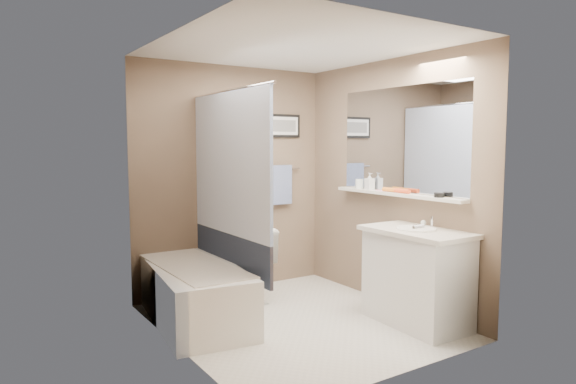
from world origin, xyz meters
TOP-DOWN VIEW (x-y plane):
  - ground at (0.00, 0.00)m, footprint 2.50×2.50m
  - ceiling at (0.00, 0.00)m, footprint 2.20×2.50m
  - wall_back at (0.00, 1.23)m, footprint 2.20×0.04m
  - wall_front at (0.00, -1.23)m, footprint 2.20×0.04m
  - wall_left at (-1.08, 0.00)m, footprint 0.04×2.50m
  - wall_right at (1.08, 0.00)m, footprint 0.04×2.50m
  - tile_surround at (-1.09, 0.50)m, footprint 0.02×1.55m
  - curtain_rod at (-0.40, 0.50)m, footprint 0.02×1.55m
  - curtain_upper at (-0.40, 0.50)m, footprint 0.03×1.45m
  - curtain_lower at (-0.40, 0.50)m, footprint 0.03×1.45m
  - mirror at (1.09, -0.15)m, footprint 0.02×1.60m
  - shelf at (1.04, -0.15)m, footprint 0.12×1.60m
  - towel_bar at (0.55, 1.22)m, footprint 0.60×0.02m
  - towel at (0.55, 1.20)m, footprint 0.34×0.05m
  - art_frame at (0.55, 1.23)m, footprint 0.62×0.02m
  - art_mat at (0.55, 1.22)m, footprint 0.56×0.00m
  - art_image at (0.55, 1.22)m, footprint 0.50×0.00m
  - door at (0.55, -1.24)m, footprint 0.80×0.02m
  - door_handle at (0.22, -1.19)m, footprint 0.10×0.02m
  - bathtub at (-0.75, 0.52)m, footprint 0.89×1.58m
  - tub_rim at (-0.75, 0.52)m, footprint 0.56×1.36m
  - toilet at (-0.06, 0.88)m, footprint 0.47×0.77m
  - vanity at (0.85, -0.61)m, footprint 0.55×0.92m
  - countertop at (0.84, -0.61)m, footprint 0.54×0.96m
  - sink_basin at (0.83, -0.61)m, footprint 0.34×0.34m
  - faucet_spout at (1.03, -0.61)m, footprint 0.02×0.02m
  - faucet_knob at (1.03, -0.51)m, footprint 0.05×0.05m
  - candle_bowl_near at (1.04, -0.67)m, footprint 0.09×0.09m
  - hair_brush_front at (1.04, -0.22)m, footprint 0.05×0.22m
  - hair_brush_back at (1.04, -0.10)m, footprint 0.07×0.22m
  - pink_comb at (1.04, 0.03)m, footprint 0.03×0.16m
  - glass_jar at (1.04, 0.38)m, footprint 0.08×0.08m
  - soap_bottle at (1.04, 0.22)m, footprint 0.08×0.08m

SIDE VIEW (x-z plane):
  - ground at x=0.00m, z-range 0.00..0.00m
  - bathtub at x=-0.75m, z-range 0.00..0.50m
  - toilet at x=-0.06m, z-range 0.00..0.76m
  - vanity at x=0.85m, z-range 0.00..0.80m
  - tub_rim at x=-0.75m, z-range 0.49..0.51m
  - curtain_lower at x=-0.40m, z-range 0.40..0.76m
  - countertop at x=0.84m, z-range 0.80..0.84m
  - sink_basin at x=0.83m, z-range 0.84..0.86m
  - faucet_knob at x=1.03m, z-range 0.84..0.90m
  - faucet_spout at x=1.03m, z-range 0.84..0.94m
  - tile_surround at x=-1.09m, z-range 0.00..2.00m
  - door at x=0.55m, z-range 0.00..2.00m
  - door_handle at x=0.22m, z-range 0.99..1.01m
  - shelf at x=1.04m, z-range 1.09..1.11m
  - pink_comb at x=1.04m, z-range 1.11..1.12m
  - towel at x=0.55m, z-range 0.90..1.34m
  - candle_bowl_near at x=1.04m, z-range 1.11..1.16m
  - hair_brush_front at x=1.04m, z-range 1.12..1.16m
  - hair_brush_back at x=1.04m, z-range 1.12..1.16m
  - glass_jar at x=1.04m, z-range 1.11..1.22m
  - soap_bottle at x=1.04m, z-range 1.11..1.28m
  - wall_back at x=0.00m, z-range 0.00..2.40m
  - wall_front at x=0.00m, z-range 0.00..2.40m
  - wall_left at x=-1.08m, z-range 0.00..2.40m
  - wall_right at x=1.08m, z-range 0.00..2.40m
  - towel_bar at x=0.55m, z-range 1.29..1.31m
  - curtain_upper at x=-0.40m, z-range 0.76..2.04m
  - mirror at x=1.09m, z-range 1.12..2.12m
  - art_frame at x=0.55m, z-range 1.65..1.91m
  - art_mat at x=0.55m, z-range 1.68..1.88m
  - art_image at x=0.55m, z-range 1.72..1.84m
  - curtain_rod at x=-0.40m, z-range 2.04..2.06m
  - ceiling at x=0.00m, z-range 2.36..2.40m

